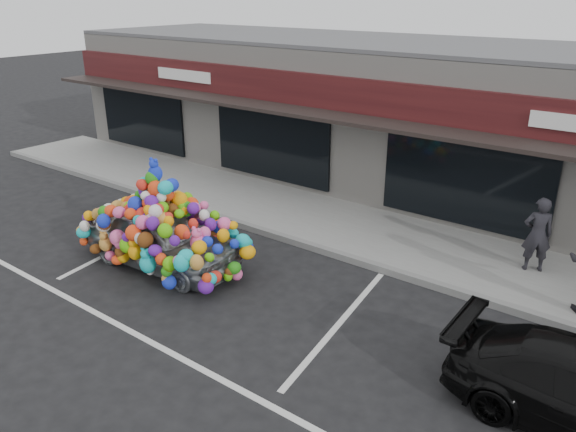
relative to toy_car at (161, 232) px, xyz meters
The scene contains 9 objects.
ground 1.82m from the toy_car, ahead, with size 90.00×90.00×0.00m, color black.
shop_building 8.85m from the toy_car, 79.26° to the left, with size 24.00×7.20×4.31m.
sidewalk 4.51m from the toy_car, 68.56° to the left, with size 26.00×3.00×0.15m, color gray.
kerb 3.19m from the toy_car, 58.40° to the left, with size 26.00×0.18×0.16m, color slate.
parking_stripe_left 1.79m from the toy_car, 167.51° to the left, with size 0.12×4.40×0.01m, color silver.
parking_stripe_mid 4.51m from the toy_car, ahead, with size 0.12×4.40×0.01m, color silver.
lane_line 4.29m from the toy_car, 30.67° to the right, with size 14.00×0.12×0.01m, color silver.
toy_car is the anchor object (origin of this frame).
pedestrian_a 8.04m from the toy_car, 33.40° to the left, with size 0.60×0.39×1.64m, color black.
Camera 1 is at (7.39, -7.44, 5.73)m, focal length 35.00 mm.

